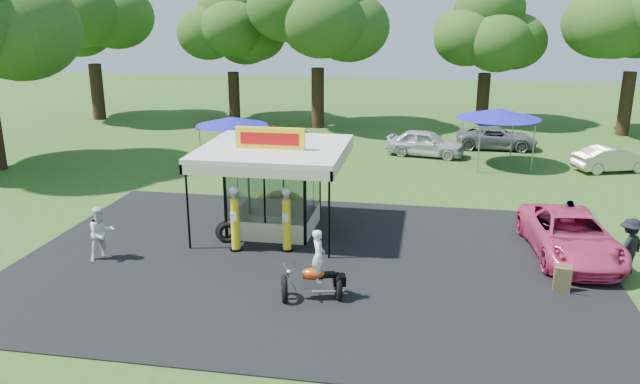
{
  "coord_description": "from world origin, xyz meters",
  "views": [
    {
      "loc": [
        3.77,
        -17.48,
        8.45
      ],
      "look_at": [
        -0.04,
        4.0,
        1.95
      ],
      "focal_mm": 35.0,
      "sensor_mm": 36.0,
      "label": 1
    }
  ],
  "objects_px": {
    "bg_car_c": "(426,143)",
    "bg_car_d": "(497,138)",
    "spectator_west": "(101,233)",
    "spectator_east_a": "(629,246)",
    "motorcycle": "(316,272)",
    "tent_west": "(232,122)",
    "gas_station_kiosk": "(275,186)",
    "bg_car_a": "(257,143)",
    "spectator_east_b": "(569,224)",
    "pink_sedan": "(570,235)",
    "gas_pump_right": "(287,221)",
    "a_frame_sign": "(562,280)",
    "bg_car_b": "(296,140)",
    "bg_car_e": "(612,159)",
    "kiosk_car": "(288,202)",
    "gas_pump_left": "(235,220)",
    "tent_east": "(499,114)"
  },
  "relations": [
    {
      "from": "bg_car_c",
      "to": "bg_car_d",
      "type": "bearing_deg",
      "value": -46.74
    },
    {
      "from": "spectator_west",
      "to": "spectator_east_a",
      "type": "distance_m",
      "value": 17.66
    },
    {
      "from": "motorcycle",
      "to": "tent_west",
      "type": "relative_size",
      "value": 0.59
    },
    {
      "from": "gas_station_kiosk",
      "to": "bg_car_a",
      "type": "height_order",
      "value": "gas_station_kiosk"
    },
    {
      "from": "spectator_east_b",
      "to": "tent_west",
      "type": "distance_m",
      "value": 18.41
    },
    {
      "from": "pink_sedan",
      "to": "gas_pump_right",
      "type": "bearing_deg",
      "value": -177.89
    },
    {
      "from": "a_frame_sign",
      "to": "bg_car_b",
      "type": "relative_size",
      "value": 0.2
    },
    {
      "from": "spectator_west",
      "to": "bg_car_a",
      "type": "bearing_deg",
      "value": 32.19
    },
    {
      "from": "motorcycle",
      "to": "bg_car_e",
      "type": "relative_size",
      "value": 0.57
    },
    {
      "from": "gas_station_kiosk",
      "to": "motorcycle",
      "type": "xyz_separation_m",
      "value": [
        2.67,
        -5.69,
        -0.89
      ]
    },
    {
      "from": "gas_pump_right",
      "to": "kiosk_car",
      "type": "height_order",
      "value": "gas_pump_right"
    },
    {
      "from": "motorcycle",
      "to": "spectator_west",
      "type": "xyz_separation_m",
      "value": [
        -7.83,
        1.72,
        0.07
      ]
    },
    {
      "from": "gas_pump_left",
      "to": "bg_car_e",
      "type": "distance_m",
      "value": 21.8
    },
    {
      "from": "gas_pump_right",
      "to": "spectator_west",
      "type": "xyz_separation_m",
      "value": [
        -6.12,
        -1.84,
        -0.2
      ]
    },
    {
      "from": "bg_car_c",
      "to": "motorcycle",
      "type": "bearing_deg",
      "value": -177.77
    },
    {
      "from": "pink_sedan",
      "to": "spectator_east_a",
      "type": "distance_m",
      "value": 1.97
    },
    {
      "from": "a_frame_sign",
      "to": "pink_sedan",
      "type": "xyz_separation_m",
      "value": [
        0.82,
        3.17,
        0.33
      ]
    },
    {
      "from": "spectator_east_b",
      "to": "bg_car_e",
      "type": "bearing_deg",
      "value": -127.92
    },
    {
      "from": "bg_car_a",
      "to": "tent_west",
      "type": "distance_m",
      "value": 3.08
    },
    {
      "from": "gas_pump_right",
      "to": "spectator_east_a",
      "type": "relative_size",
      "value": 1.28
    },
    {
      "from": "kiosk_car",
      "to": "bg_car_a",
      "type": "bearing_deg",
      "value": 22.59
    },
    {
      "from": "spectator_west",
      "to": "gas_pump_left",
      "type": "bearing_deg",
      "value": -34.23
    },
    {
      "from": "gas_pump_left",
      "to": "tent_west",
      "type": "bearing_deg",
      "value": 108.07
    },
    {
      "from": "kiosk_car",
      "to": "bg_car_b",
      "type": "height_order",
      "value": "bg_car_b"
    },
    {
      "from": "pink_sedan",
      "to": "tent_west",
      "type": "relative_size",
      "value": 1.46
    },
    {
      "from": "spectator_east_b",
      "to": "tent_east",
      "type": "height_order",
      "value": "tent_east"
    },
    {
      "from": "gas_station_kiosk",
      "to": "bg_car_d",
      "type": "relative_size",
      "value": 1.1
    },
    {
      "from": "spectator_east_a",
      "to": "a_frame_sign",
      "type": "bearing_deg",
      "value": -0.11
    },
    {
      "from": "motorcycle",
      "to": "bg_car_a",
      "type": "bearing_deg",
      "value": 95.25
    },
    {
      "from": "pink_sedan",
      "to": "bg_car_d",
      "type": "relative_size",
      "value": 1.17
    },
    {
      "from": "bg_car_e",
      "to": "tent_west",
      "type": "distance_m",
      "value": 20.46
    },
    {
      "from": "gas_pump_left",
      "to": "bg_car_a",
      "type": "relative_size",
      "value": 0.5
    },
    {
      "from": "gas_pump_left",
      "to": "bg_car_b",
      "type": "bearing_deg",
      "value": 94.57
    },
    {
      "from": "bg_car_a",
      "to": "bg_car_c",
      "type": "distance_m",
      "value": 9.9
    },
    {
      "from": "kiosk_car",
      "to": "bg_car_a",
      "type": "xyz_separation_m",
      "value": [
        -4.12,
        9.91,
        0.32
      ]
    },
    {
      "from": "spectator_east_a",
      "to": "bg_car_c",
      "type": "xyz_separation_m",
      "value": [
        -6.78,
        15.94,
        -0.18
      ]
    },
    {
      "from": "a_frame_sign",
      "to": "kiosk_car",
      "type": "relative_size",
      "value": 0.32
    },
    {
      "from": "bg_car_a",
      "to": "bg_car_b",
      "type": "distance_m",
      "value": 2.78
    },
    {
      "from": "bg_car_a",
      "to": "spectator_east_a",
      "type": "bearing_deg",
      "value": -135.52
    },
    {
      "from": "tent_west",
      "to": "kiosk_car",
      "type": "bearing_deg",
      "value": -57.17
    },
    {
      "from": "gas_station_kiosk",
      "to": "tent_west",
      "type": "xyz_separation_m",
      "value": [
        -4.78,
        9.61,
        0.69
      ]
    },
    {
      "from": "bg_car_d",
      "to": "bg_car_e",
      "type": "distance_m",
      "value": 7.22
    },
    {
      "from": "pink_sedan",
      "to": "tent_west",
      "type": "bearing_deg",
      "value": 140.89
    },
    {
      "from": "bg_car_a",
      "to": "tent_west",
      "type": "height_order",
      "value": "tent_west"
    },
    {
      "from": "a_frame_sign",
      "to": "gas_station_kiosk",
      "type": "bearing_deg",
      "value": 166.28
    },
    {
      "from": "bg_car_b",
      "to": "a_frame_sign",
      "type": "bearing_deg",
      "value": -129.19
    },
    {
      "from": "gas_pump_left",
      "to": "kiosk_car",
      "type": "xyz_separation_m",
      "value": [
        0.86,
        4.61,
        -0.7
      ]
    },
    {
      "from": "kiosk_car",
      "to": "pink_sedan",
      "type": "distance_m",
      "value": 11.24
    },
    {
      "from": "spectator_east_a",
      "to": "bg_car_a",
      "type": "xyz_separation_m",
      "value": [
        -16.52,
        14.13,
        -0.14
      ]
    },
    {
      "from": "bg_car_b",
      "to": "tent_west",
      "type": "distance_m",
      "value": 5.49
    }
  ]
}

